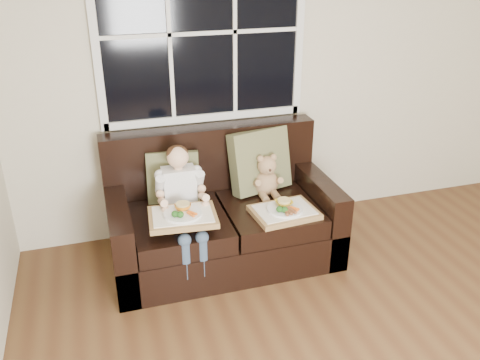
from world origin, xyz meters
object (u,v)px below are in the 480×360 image
object	(u,v)px
loveseat	(221,219)
child	(182,194)
tray_right	(284,211)
tray_left	(183,216)
teddy_bear	(267,178)

from	to	relation	value
loveseat	child	distance (m)	0.46
child	tray_right	size ratio (longest dim) A/B	1.61
loveseat	tray_right	distance (m)	0.54
child	tray_left	size ratio (longest dim) A/B	1.61
teddy_bear	child	bearing A→B (deg)	-165.11
teddy_bear	loveseat	bearing A→B (deg)	-171.41
teddy_bear	tray_right	xyz separation A→B (m)	(0.01, -0.36, -0.11)
child	loveseat	bearing A→B (deg)	19.98
loveseat	tray_left	size ratio (longest dim) A/B	3.48
child	tray_right	distance (m)	0.76
teddy_bear	tray_right	world-z (taller)	teddy_bear
teddy_bear	tray_right	distance (m)	0.37
loveseat	tray_right	world-z (taller)	loveseat
teddy_bear	tray_left	distance (m)	0.83
child	teddy_bear	size ratio (longest dim) A/B	2.25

